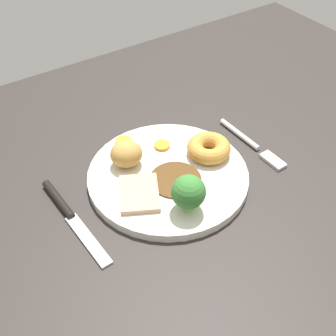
# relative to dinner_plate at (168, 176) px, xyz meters

# --- Properties ---
(dining_table) EXTENTS (1.20, 0.84, 0.04)m
(dining_table) POSITION_rel_dinner_plate_xyz_m (-0.03, 0.01, -0.02)
(dining_table) COLOR #2B2623
(dining_table) RESTS_ON ground
(dinner_plate) EXTENTS (0.25, 0.25, 0.01)m
(dinner_plate) POSITION_rel_dinner_plate_xyz_m (0.00, 0.00, 0.00)
(dinner_plate) COLOR silver
(dinner_plate) RESTS_ON dining_table
(gravy_pool) EXTENTS (0.08, 0.08, 0.00)m
(gravy_pool) POSITION_rel_dinner_plate_xyz_m (-0.00, 0.02, 0.01)
(gravy_pool) COLOR #563819
(gravy_pool) RESTS_ON dinner_plate
(meat_slice_main) EXTENTS (0.08, 0.09, 0.01)m
(meat_slice_main) POSITION_rel_dinner_plate_xyz_m (0.06, 0.02, 0.01)
(meat_slice_main) COLOR tan
(meat_slice_main) RESTS_ON dinner_plate
(yorkshire_pudding) EXTENTS (0.07, 0.07, 0.03)m
(yorkshire_pudding) POSITION_rel_dinner_plate_xyz_m (-0.08, -0.00, 0.02)
(yorkshire_pudding) COLOR #C68938
(yorkshire_pudding) RESTS_ON dinner_plate
(roast_potato_left) EXTENTS (0.06, 0.05, 0.04)m
(roast_potato_left) POSITION_rel_dinner_plate_xyz_m (0.04, -0.05, 0.03)
(roast_potato_left) COLOR #BC8C42
(roast_potato_left) RESTS_ON dinner_plate
(carrot_coin_front) EXTENTS (0.03, 0.03, 0.00)m
(carrot_coin_front) POSITION_rel_dinner_plate_xyz_m (0.02, -0.10, 0.01)
(carrot_coin_front) COLOR orange
(carrot_coin_front) RESTS_ON dinner_plate
(carrot_coin_back) EXTENTS (0.03, 0.03, 0.00)m
(carrot_coin_back) POSITION_rel_dinner_plate_xyz_m (-0.03, -0.06, 0.01)
(carrot_coin_back) COLOR orange
(carrot_coin_back) RESTS_ON dinner_plate
(broccoli_floret) EXTENTS (0.05, 0.05, 0.06)m
(broccoli_floret) POSITION_rel_dinner_plate_xyz_m (0.02, 0.08, 0.04)
(broccoli_floret) COLOR #8CB766
(broccoli_floret) RESTS_ON dinner_plate
(fork) EXTENTS (0.02, 0.15, 0.01)m
(fork) POSITION_rel_dinner_plate_xyz_m (-0.16, 0.01, -0.00)
(fork) COLOR silver
(fork) RESTS_ON dining_table
(knife) EXTENTS (0.02, 0.19, 0.01)m
(knife) POSITION_rel_dinner_plate_xyz_m (0.16, -0.02, -0.00)
(knife) COLOR black
(knife) RESTS_ON dining_table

